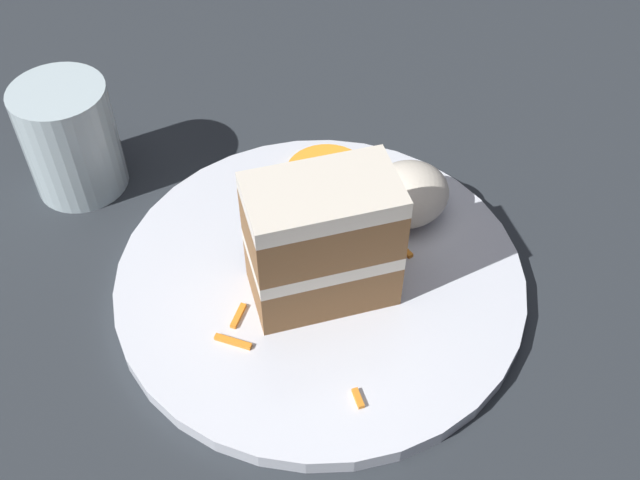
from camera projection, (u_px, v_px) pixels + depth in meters
ground_plane at (332, 254)px, 0.59m from camera, size 6.00×6.00×0.00m
dining_table at (332, 244)px, 0.58m from camera, size 1.30×1.14×0.02m
plate at (320, 278)px, 0.53m from camera, size 0.29×0.29×0.01m
cake_slice at (322, 242)px, 0.48m from camera, size 0.11×0.09×0.10m
cream_dollop at (408, 194)px, 0.55m from camera, size 0.06×0.06×0.04m
orange_garnish at (327, 173)px, 0.59m from camera, size 0.07×0.07×0.00m
carrot_shreds_scatter at (304, 316)px, 0.50m from camera, size 0.15×0.11×0.00m
drinking_glass at (73, 145)px, 0.58m from camera, size 0.07×0.07×0.09m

